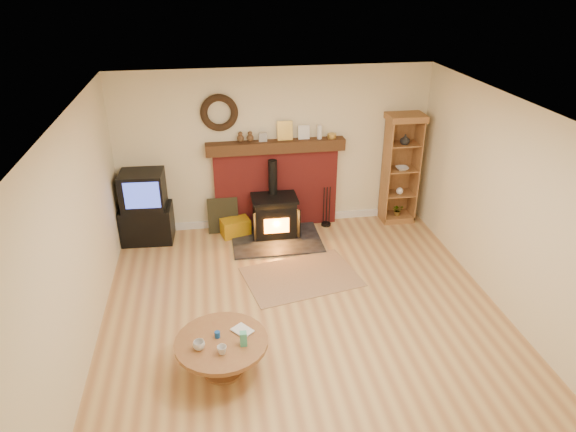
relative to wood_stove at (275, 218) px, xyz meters
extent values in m
plane|color=#A97446|center=(0.08, -2.27, -0.32)|extent=(5.50, 5.50, 0.00)
cube|color=beige|center=(0.08, 0.48, 0.98)|extent=(5.00, 0.02, 2.60)
cube|color=beige|center=(0.08, -5.02, 0.98)|extent=(5.00, 0.02, 2.60)
cube|color=beige|center=(-2.42, -2.27, 0.98)|extent=(0.02, 5.50, 2.60)
cube|color=beige|center=(2.58, -2.27, 0.98)|extent=(0.02, 5.50, 2.60)
cube|color=white|center=(0.08, -2.27, 2.28)|extent=(5.00, 5.50, 0.02)
cube|color=white|center=(0.08, 0.46, -0.26)|extent=(5.00, 0.04, 0.12)
torus|color=black|center=(-0.77, 0.42, 1.63)|extent=(0.57, 0.11, 0.57)
cube|color=maroon|center=(0.08, 0.41, 0.33)|extent=(2.00, 0.15, 1.30)
cube|color=#3D2213|center=(0.08, 0.37, 1.07)|extent=(2.20, 0.22, 0.18)
cube|color=#999999|center=(-0.12, 0.38, 1.23)|extent=(0.13, 0.05, 0.14)
cube|color=gold|center=(0.23, 0.40, 1.31)|extent=(0.24, 0.06, 0.30)
cube|color=white|center=(0.53, 0.40, 1.27)|extent=(0.18, 0.05, 0.22)
cylinder|color=white|center=(0.78, 0.38, 1.27)|extent=(0.08, 0.08, 0.22)
cylinder|color=gold|center=(0.98, 0.38, 1.19)|extent=(0.14, 0.14, 0.07)
cube|color=black|center=(0.00, -0.17, -0.31)|extent=(1.40, 1.00, 0.03)
cube|color=black|center=(0.00, 0.03, 0.01)|extent=(0.65, 0.46, 0.60)
cube|color=black|center=(0.00, 0.03, 0.33)|extent=(0.72, 0.51, 0.04)
cylinder|color=black|center=(0.00, 0.18, 0.63)|extent=(0.14, 0.14, 0.56)
cube|color=orange|center=(0.00, -0.21, -0.03)|extent=(0.39, 0.02, 0.24)
cube|color=black|center=(-0.30, -0.15, -0.02)|extent=(0.15, 0.21, 0.48)
cube|color=black|center=(0.30, -0.15, -0.02)|extent=(0.15, 0.21, 0.48)
cube|color=brown|center=(0.20, -1.27, -0.32)|extent=(1.72, 1.35, 0.01)
cube|color=black|center=(-2.01, 0.20, -0.04)|extent=(0.81, 0.58, 0.57)
cube|color=black|center=(-2.01, 0.20, 0.54)|extent=(0.68, 0.58, 0.57)
cube|color=#2E3FAA|center=(-1.99, -0.08, 0.57)|extent=(0.52, 0.04, 0.41)
cube|color=brown|center=(2.14, 0.26, -0.27)|extent=(0.53, 0.39, 0.10)
cube|color=brown|center=(2.14, 0.45, 0.58)|extent=(0.53, 0.02, 1.70)
cube|color=brown|center=(1.88, 0.26, 0.58)|extent=(0.02, 0.39, 1.70)
cube|color=brown|center=(2.40, 0.26, 0.58)|extent=(0.02, 0.39, 1.70)
cube|color=brown|center=(2.14, 0.26, 1.47)|extent=(0.59, 0.43, 0.10)
cube|color=brown|center=(2.14, 0.26, 0.16)|extent=(0.49, 0.35, 0.02)
cube|color=brown|center=(2.14, 0.26, 0.60)|extent=(0.49, 0.35, 0.02)
cube|color=brown|center=(2.14, 0.26, 1.03)|extent=(0.49, 0.35, 0.02)
imported|color=white|center=(2.14, 0.21, 1.13)|extent=(0.16, 0.16, 0.17)
imported|color=white|center=(2.14, 0.21, 0.63)|extent=(0.21, 0.21, 0.05)
sphere|color=white|center=(2.14, 0.21, 0.23)|extent=(0.12, 0.12, 0.12)
imported|color=#4BAF8D|center=(2.14, 0.21, -0.12)|extent=(0.18, 0.16, 0.20)
cube|color=#BFC90E|center=(-0.63, 0.13, -0.18)|extent=(0.50, 0.38, 0.28)
cube|color=black|center=(-0.81, 0.28, -0.03)|extent=(0.49, 0.13, 0.58)
cylinder|color=black|center=(0.90, 0.23, -0.30)|extent=(0.16, 0.16, 0.04)
cylinder|color=black|center=(0.85, 0.23, 0.03)|extent=(0.02, 0.02, 0.70)
cylinder|color=black|center=(0.90, 0.23, 0.03)|extent=(0.02, 0.02, 0.70)
cylinder|color=black|center=(0.95, 0.23, 0.03)|extent=(0.02, 0.02, 0.70)
cylinder|color=brown|center=(-0.97, -2.96, -0.31)|extent=(0.43, 0.43, 0.03)
cylinder|color=brown|center=(-0.97, -2.96, -0.13)|extent=(0.16, 0.16, 0.35)
cylinder|color=brown|center=(-0.97, -2.96, 0.07)|extent=(0.99, 0.99, 0.05)
imported|color=white|center=(-1.20, -3.06, 0.14)|extent=(0.12, 0.12, 0.10)
imported|color=white|center=(-0.97, -3.16, 0.14)|extent=(0.10, 0.10, 0.09)
imported|color=#4C331E|center=(-0.81, -2.90, 0.11)|extent=(0.16, 0.22, 0.02)
cylinder|color=#144697|center=(-1.01, -2.90, 0.13)|extent=(0.06, 0.06, 0.07)
cube|color=#4BAF8D|center=(-0.74, -3.07, 0.18)|extent=(0.07, 0.07, 0.16)
camera|label=1|loc=(-0.95, -7.27, 3.65)|focal=32.00mm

